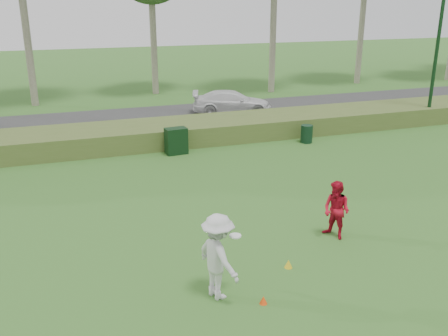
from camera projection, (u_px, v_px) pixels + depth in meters
name	position (u px, v px, depth m)	size (l,w,h in m)	color
ground	(275.00, 264.00, 12.68)	(120.00, 120.00, 0.00)	#2A5F1F
reed_strip	(168.00, 133.00, 23.26)	(80.00, 3.00, 0.90)	#435A24
park_road	(148.00, 118.00, 27.87)	(80.00, 6.00, 0.06)	#2D2D2D
lamp_post	(442.00, 15.00, 25.03)	(0.70, 0.70, 8.18)	black
player_white	(218.00, 257.00, 11.02)	(1.10, 1.46, 2.01)	silver
player_red	(336.00, 210.00, 13.85)	(0.81, 0.63, 1.66)	#B10F24
cone_orange	(263.00, 300.00, 11.02)	(0.17, 0.17, 0.19)	#FC460D
cone_yellow	(288.00, 264.00, 12.49)	(0.20, 0.20, 0.22)	gold
utility_cabinet	(176.00, 141.00, 21.50)	(0.91, 0.57, 1.14)	black
trash_bin	(307.00, 134.00, 23.21)	(0.55, 0.55, 0.83)	black
car_right	(232.00, 102.00, 28.73)	(1.83, 4.50, 1.31)	silver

